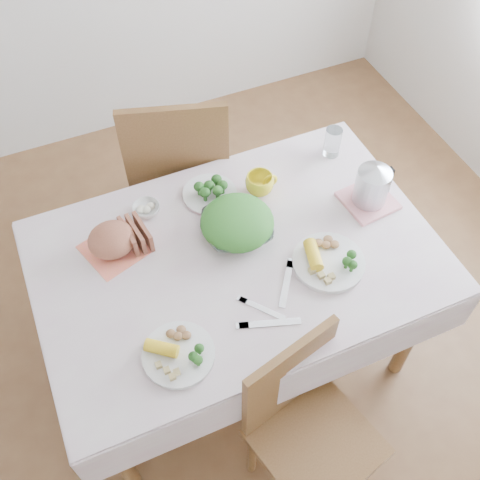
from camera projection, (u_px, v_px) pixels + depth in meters
name	position (u px, v px, depth m)	size (l,w,h in m)	color
floor	(238.00, 348.00, 2.71)	(3.60, 3.60, 0.00)	brown
dining_table	(238.00, 308.00, 2.42)	(1.40, 0.90, 0.75)	brown
tablecloth	(237.00, 256.00, 2.11)	(1.50, 1.00, 0.01)	beige
chair_near	(317.00, 439.00, 1.98)	(0.40, 0.40, 0.88)	brown
chair_far	(180.00, 173.00, 2.78)	(0.47, 0.47, 1.05)	brown
salad_bowl	(237.00, 228.00, 2.15)	(0.26, 0.26, 0.06)	white
dinner_plate_left	(179.00, 354.00, 1.85)	(0.24, 0.24, 0.02)	white
dinner_plate_right	(328.00, 262.00, 2.07)	(0.27, 0.27, 0.02)	white
broccoli_plate	(210.00, 194.00, 2.28)	(0.22, 0.22, 0.02)	beige
napkin	(115.00, 249.00, 2.12)	(0.21, 0.21, 0.00)	#FF7B5E
bread_loaf	(112.00, 240.00, 2.08)	(0.18, 0.17, 0.11)	brown
fruit_bowl	(146.00, 209.00, 2.23)	(0.11, 0.11, 0.03)	white
yellow_mug	(260.00, 184.00, 2.27)	(0.11, 0.11, 0.09)	yellow
glass_tumbler	(332.00, 142.00, 2.39)	(0.07, 0.07, 0.13)	white
pink_tray	(368.00, 201.00, 2.26)	(0.20, 0.20, 0.02)	pink
electric_kettle	(373.00, 181.00, 2.18)	(0.13, 0.13, 0.19)	#B2B5BA
fork_left	(262.00, 308.00, 1.96)	(0.02, 0.18, 0.00)	silver
fork_right	(286.00, 284.00, 2.03)	(0.02, 0.21, 0.00)	silver
knife	(270.00, 323.00, 1.93)	(0.02, 0.21, 0.00)	silver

